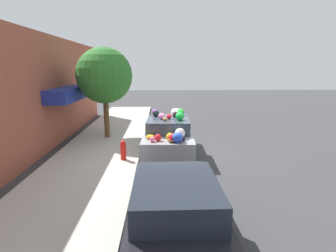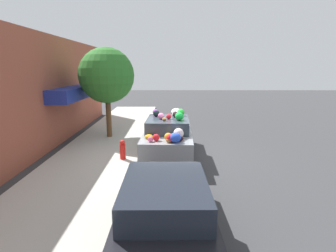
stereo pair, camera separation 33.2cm
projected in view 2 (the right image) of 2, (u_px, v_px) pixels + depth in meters
The scene contains 7 objects.
ground_plane at pixel (169, 155), 10.11m from camera, with size 60.00×60.00×0.00m, color #38383A.
sidewalk_curb at pixel (99, 154), 10.10m from camera, with size 24.00×3.20×0.13m.
building_facade at pixel (38, 95), 9.78m from camera, with size 18.00×1.20×4.64m.
street_tree at pixel (107, 76), 11.81m from camera, with size 2.50×2.50×4.09m.
fire_hydrant at pixel (123, 150), 9.27m from camera, with size 0.20×0.20×0.70m.
art_car at pixel (168, 136), 9.88m from camera, with size 4.09×1.87×1.77m.
parked_car_plain at pixel (165, 212), 4.83m from camera, with size 4.23×1.75×1.37m.
Camera 2 is at (-9.62, 0.00, 3.31)m, focal length 28.00 mm.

